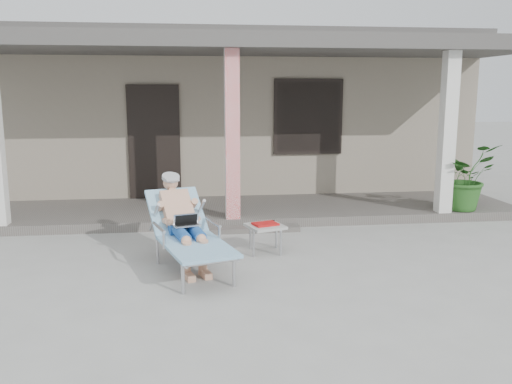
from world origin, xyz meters
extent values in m
plane|color=#9E9E99|center=(0.00, 0.00, 0.00)|extent=(60.00, 60.00, 0.00)
cube|color=gray|center=(0.00, 6.50, 1.50)|extent=(10.00, 5.00, 3.00)
cube|color=#474442|center=(0.00, 6.50, 3.15)|extent=(10.40, 5.40, 0.30)
cube|color=black|center=(-1.30, 3.97, 1.20)|extent=(0.95, 0.06, 2.10)
cube|color=black|center=(1.60, 3.97, 1.65)|extent=(1.20, 0.06, 1.30)
cube|color=black|center=(1.60, 3.96, 1.65)|extent=(1.32, 0.05, 1.42)
cube|color=#605B56|center=(0.00, 3.00, 0.07)|extent=(10.00, 2.00, 0.15)
cube|color=red|center=(0.00, 2.15, 1.45)|extent=(0.22, 0.22, 2.61)
cube|color=silver|center=(3.50, 2.15, 1.45)|extent=(0.22, 0.22, 2.61)
cube|color=#474442|center=(0.00, 3.00, 2.88)|extent=(10.00, 2.30, 0.24)
cube|color=#605B56|center=(0.00, 1.85, 0.04)|extent=(2.00, 0.30, 0.07)
cylinder|color=#B7B7BC|center=(-0.77, -0.68, 0.17)|extent=(0.04, 0.04, 0.35)
cylinder|color=#B7B7BC|center=(-0.21, -0.51, 0.17)|extent=(0.04, 0.04, 0.35)
cylinder|color=#B7B7BC|center=(-1.09, 0.40, 0.17)|extent=(0.04, 0.04, 0.35)
cylinder|color=#B7B7BC|center=(-0.53, 0.57, 0.17)|extent=(0.04, 0.04, 0.35)
cube|color=#B7B7BC|center=(-0.61, -0.19, 0.36)|extent=(0.88, 1.26, 0.03)
cube|color=#9BD4F0|center=(-0.61, -0.19, 0.38)|extent=(0.98, 1.32, 0.04)
cube|color=#B7B7BC|center=(-0.84, 0.61, 0.58)|extent=(0.71, 0.69, 0.46)
cube|color=#9BD4F0|center=(-0.84, 0.61, 0.61)|extent=(0.82, 0.78, 0.52)
cylinder|color=#A3A3A5|center=(-0.92, 0.87, 1.03)|extent=(0.28, 0.29, 0.12)
cube|color=silver|center=(-0.72, 0.20, 0.54)|extent=(0.36, 0.30, 0.22)
cube|color=#A3A39F|center=(0.32, 0.73, 0.36)|extent=(0.56, 0.56, 0.04)
cylinder|color=#B7B7BC|center=(0.14, 0.55, 0.17)|extent=(0.03, 0.03, 0.34)
cylinder|color=#B7B7BC|center=(0.50, 0.55, 0.17)|extent=(0.03, 0.03, 0.34)
cylinder|color=#B7B7BC|center=(0.14, 0.91, 0.17)|extent=(0.03, 0.03, 0.34)
cylinder|color=#B7B7BC|center=(0.50, 0.91, 0.17)|extent=(0.03, 0.03, 0.34)
cube|color=red|center=(0.32, 0.73, 0.39)|extent=(0.37, 0.32, 0.03)
cube|color=black|center=(0.32, 0.85, 0.38)|extent=(0.30, 0.11, 0.03)
imported|color=#26591E|center=(3.92, 2.30, 0.71)|extent=(1.24, 1.15, 1.12)
camera|label=1|loc=(-0.68, -6.20, 2.13)|focal=38.00mm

